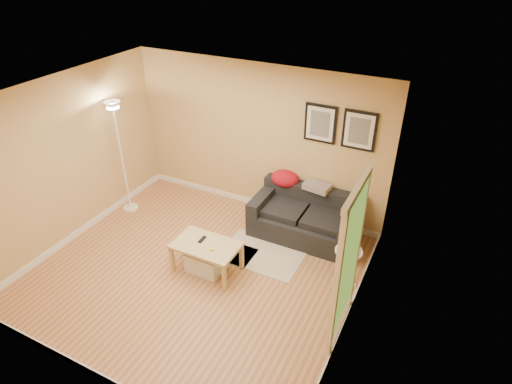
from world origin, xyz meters
TOP-DOWN VIEW (x-y plane):
  - floor at (0.00, 0.00)m, footprint 4.50×4.50m
  - ceiling at (0.00, 0.00)m, footprint 4.50×4.50m
  - wall_back at (0.00, 2.00)m, footprint 4.50×0.00m
  - wall_front at (0.00, -2.00)m, footprint 4.50×0.00m
  - wall_left at (-2.25, 0.00)m, footprint 0.00×4.00m
  - wall_right at (2.25, 0.00)m, footprint 0.00×4.00m
  - baseboard_back at (0.00, 1.99)m, footprint 4.50×0.02m
  - baseboard_front at (0.00, -1.99)m, footprint 4.50×0.02m
  - baseboard_left at (-2.24, 0.00)m, footprint 0.02×4.00m
  - baseboard_right at (2.24, 0.00)m, footprint 0.02×4.00m
  - sofa at (1.09, 1.53)m, footprint 1.70×0.90m
  - red_throw at (0.58, 1.86)m, footprint 0.48×0.36m
  - plaid_throw at (1.16, 1.83)m, footprint 0.45×0.32m
  - framed_print_left at (1.08, 1.98)m, footprint 0.50×0.04m
  - framed_print_right at (1.68, 1.98)m, footprint 0.50×0.04m
  - area_rug at (0.69, 0.77)m, footprint 1.25×0.85m
  - green_runner at (0.26, 0.59)m, footprint 0.70×0.50m
  - coffee_table at (0.13, 0.09)m, footprint 0.98×0.63m
  - remote_control at (0.03, 0.15)m, footprint 0.05×0.16m
  - tape_roll at (0.27, 0.02)m, footprint 0.07×0.07m
  - storage_bin at (0.11, 0.08)m, footprint 0.53×0.39m
  - side_table at (2.02, 0.74)m, footprint 0.38×0.38m
  - book_stack at (2.03, 0.72)m, footprint 0.25×0.30m
  - floor_lamp at (-2.00, 0.87)m, footprint 0.26×0.26m
  - doorway at (2.20, -0.15)m, footprint 0.12×1.01m

SIDE VIEW (x-z plane):
  - floor at x=0.00m, z-range 0.00..0.00m
  - area_rug at x=0.69m, z-range 0.00..0.01m
  - green_runner at x=0.26m, z-range 0.00..0.01m
  - baseboard_back at x=0.00m, z-range 0.00..0.10m
  - baseboard_front at x=0.00m, z-range 0.00..0.10m
  - baseboard_left at x=-2.24m, z-range 0.00..0.10m
  - baseboard_right at x=2.24m, z-range 0.00..0.10m
  - storage_bin at x=0.11m, z-range 0.00..0.33m
  - coffee_table at x=0.13m, z-range 0.00..0.47m
  - side_table at x=2.02m, z-range 0.00..0.58m
  - sofa at x=1.09m, z-range 0.00..0.75m
  - remote_control at x=0.03m, z-range 0.47..0.49m
  - tape_roll at x=0.27m, z-range 0.47..0.50m
  - book_stack at x=2.03m, z-range 0.58..0.66m
  - red_throw at x=0.58m, z-range 0.63..0.91m
  - plaid_throw at x=1.16m, z-range 0.73..0.83m
  - floor_lamp at x=-2.00m, z-range -0.05..1.96m
  - doorway at x=2.20m, z-range -0.04..2.09m
  - wall_back at x=0.00m, z-range -0.95..3.55m
  - wall_front at x=0.00m, z-range -0.95..3.55m
  - wall_left at x=-2.25m, z-range -0.70..3.30m
  - wall_right at x=2.25m, z-range -0.70..3.30m
  - framed_print_left at x=1.08m, z-range 1.50..2.10m
  - framed_print_right at x=1.68m, z-range 1.50..2.10m
  - ceiling at x=0.00m, z-range 2.60..2.60m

